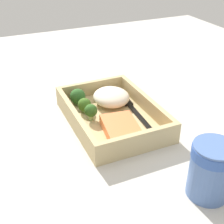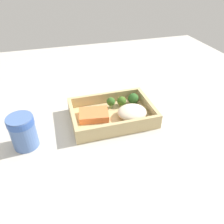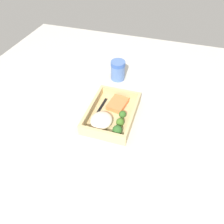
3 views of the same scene
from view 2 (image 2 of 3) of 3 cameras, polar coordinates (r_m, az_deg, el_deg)
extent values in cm
cube|color=#BAB6AC|center=(76.36, 0.00, -2.26)|extent=(160.00, 160.00, 2.00)
cube|color=tan|center=(75.39, 0.00, -1.30)|extent=(27.59, 19.34, 1.20)
cube|color=tan|center=(67.04, 2.18, -4.04)|extent=(27.59, 1.20, 3.80)
cube|color=tan|center=(81.24, -1.80, 3.79)|extent=(27.59, 1.20, 3.80)
cube|color=tan|center=(72.05, -10.13, -1.45)|extent=(1.20, 16.94, 3.80)
cube|color=tan|center=(78.01, 9.35, 1.81)|extent=(1.20, 16.94, 3.80)
cube|color=orange|center=(73.80, -4.80, -0.72)|extent=(10.73, 8.58, 2.21)
ellipsoid|color=beige|center=(73.63, 5.29, -0.07)|extent=(9.88, 9.08, 3.82)
cylinder|color=#789B5D|center=(81.45, 5.51, 2.57)|extent=(1.50, 1.50, 1.04)
sphere|color=#2B5A24|center=(80.60, 5.58, 3.53)|extent=(3.94, 3.94, 3.94)
cylinder|color=#82A466|center=(78.62, -0.28, 1.71)|extent=(1.16, 1.16, 1.69)
sphere|color=#325F22|center=(77.70, -0.29, 2.74)|extent=(3.04, 3.04, 3.04)
cylinder|color=#7D9F5C|center=(79.93, 2.50, 2.03)|extent=(1.26, 1.26, 1.08)
sphere|color=#3F6821|center=(79.14, 2.53, 2.91)|extent=(3.30, 3.30, 3.30)
cube|color=black|center=(69.78, -0.83, -3.95)|extent=(12.44, 1.85, 0.44)
cube|color=black|center=(71.45, 5.38, -3.04)|extent=(3.53, 2.40, 0.44)
cylinder|color=#4E6EAB|center=(67.18, -22.18, -4.84)|extent=(7.21, 7.21, 10.26)
cylinder|color=#3356A8|center=(64.96, -22.92, -2.27)|extent=(7.43, 7.43, 1.85)
camera|label=1|loc=(0.93, -46.38, 22.31)|focal=50.00mm
camera|label=3|loc=(1.14, 39.78, 40.41)|focal=35.00mm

